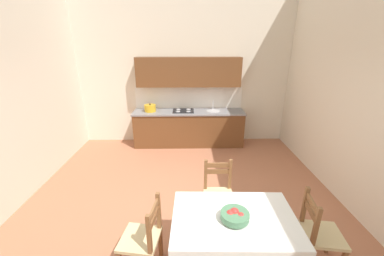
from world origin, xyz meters
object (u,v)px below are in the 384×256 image
dining_table (234,227)px  dining_chair_kitchen_side (218,194)px  kitchen_cabinetry (189,112)px  dining_chair_tv_side (144,238)px  fruit_bowl (235,215)px  dining_chair_window_side (319,233)px

dining_table → dining_chair_kitchen_side: (-0.06, 0.83, -0.18)m
kitchen_cabinetry → dining_chair_tv_side: (-0.52, -3.65, -0.41)m
kitchen_cabinetry → fruit_bowl: (0.47, -3.72, -0.04)m
dining_chair_window_side → kitchen_cabinetry: bearing=112.4°
kitchen_cabinetry → dining_chair_tv_side: bearing=-98.1°
kitchen_cabinetry → dining_chair_tv_side: 3.71m
dining_chair_window_side → fruit_bowl: (-1.02, -0.12, 0.37)m
dining_chair_kitchen_side → dining_chair_tv_side: same height
dining_chair_tv_side → dining_chair_window_side: bearing=1.1°
dining_chair_kitchen_side → fruit_bowl: 0.95m
dining_table → fruit_bowl: fruit_bowl is taller
dining_chair_kitchen_side → dining_chair_window_side: (1.07, -0.76, 0.00)m
dining_chair_tv_side → fruit_bowl: bearing=-4.6°
dining_chair_kitchen_side → dining_chair_window_side: 1.31m
dining_chair_tv_side → fruit_bowl: 1.06m
dining_chair_tv_side → dining_table: bearing=-1.8°
kitchen_cabinetry → dining_chair_tv_side: size_ratio=2.99×
kitchen_cabinetry → dining_chair_window_side: bearing=-67.6°
dining_chair_kitchen_side → fruit_bowl: (0.05, -0.87, 0.37)m
kitchen_cabinetry → dining_chair_window_side: size_ratio=2.99×
kitchen_cabinetry → dining_chair_kitchen_side: kitchen_cabinetry is taller
dining_chair_kitchen_side → dining_chair_window_side: bearing=-35.3°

